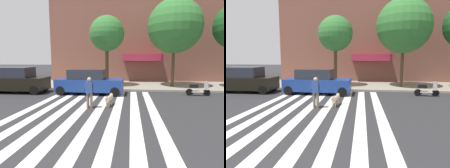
# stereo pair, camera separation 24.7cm
# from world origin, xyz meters

# --- Properties ---
(ground_plane) EXTENTS (160.00, 160.00, 0.00)m
(ground_plane) POSITION_xyz_m (0.00, 6.69, 0.00)
(ground_plane) COLOR #2B2B2D
(sidewalk_far) EXTENTS (80.00, 6.00, 0.15)m
(sidewalk_far) POSITION_xyz_m (0.00, 16.39, 0.07)
(sidewalk_far) COLOR gray
(sidewalk_far) RESTS_ON ground_plane
(crosswalk_stripes) EXTENTS (6.75, 12.79, 0.01)m
(crosswalk_stripes) POSITION_xyz_m (-0.67, 6.69, 0.00)
(crosswalk_stripes) COLOR silver
(crosswalk_stripes) RESTS_ON ground_plane
(parked_car_near_curb) EXTENTS (4.80, 2.07, 1.96)m
(parked_car_near_curb) POSITION_xyz_m (-7.53, 11.93, 0.96)
(parked_car_near_curb) COLOR black
(parked_car_near_curb) RESTS_ON ground_plane
(parked_car_behind_first) EXTENTS (4.92, 2.01, 1.83)m
(parked_car_behind_first) POSITION_xyz_m (-1.70, 11.94, 0.88)
(parked_car_behind_first) COLOR navy
(parked_car_behind_first) RESTS_ON ground_plane
(parked_scooter) EXTENTS (1.63, 0.50, 1.11)m
(parked_scooter) POSITION_xyz_m (6.11, 11.99, 0.48)
(parked_scooter) COLOR black
(parked_scooter) RESTS_ON ground_plane
(street_tree_nearest) EXTENTS (3.10, 3.10, 6.24)m
(street_tree_nearest) POSITION_xyz_m (-0.80, 15.28, 4.81)
(street_tree_nearest) COLOR #4C3823
(street_tree_nearest) RESTS_ON sidewalk_far
(street_tree_middle) EXTENTS (4.66, 4.66, 7.59)m
(street_tree_middle) POSITION_xyz_m (5.09, 15.54, 5.40)
(street_tree_middle) COLOR #4C3823
(street_tree_middle) RESTS_ON sidewalk_far
(pedestrian_dog_walker) EXTENTS (0.71, 0.30, 1.64)m
(pedestrian_dog_walker) POSITION_xyz_m (-0.77, 7.92, 0.93)
(pedestrian_dog_walker) COLOR #6B6051
(pedestrian_dog_walker) RESTS_ON ground_plane
(dog_on_leash) EXTENTS (0.38, 1.14, 0.65)m
(dog_on_leash) POSITION_xyz_m (0.21, 8.50, 0.44)
(dog_on_leash) COLOR tan
(dog_on_leash) RESTS_ON ground_plane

